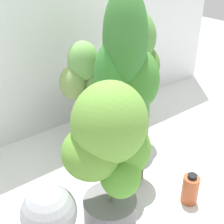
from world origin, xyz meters
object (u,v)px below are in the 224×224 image
Objects in this scene: potted_plant_back_center at (84,89)px; potted_plant_center at (126,83)px; floor_fan at (49,216)px; nutrient_bottle at (190,189)px; potted_plant_front_left at (110,152)px; potted_plant_back_right at (132,70)px.

potted_plant_center reaches higher than potted_plant_back_center.
potted_plant_back_center reaches higher than floor_fan.
nutrient_bottle is (0.14, -0.82, -0.34)m from potted_plant_back_center.
potted_plant_front_left is 0.37m from floor_fan.
potted_plant_front_left is 0.79m from potted_plant_back_right.
potted_plant_back_right reaches higher than potted_plant_front_left.
potted_plant_back_right is 0.81m from nutrient_bottle.
potted_plant_back_center is 0.93m from floor_fan.
potted_plant_center reaches higher than potted_plant_back_right.
nutrient_bottle is at bearing 157.47° from floor_fan.
potted_plant_back_right is at bearing 78.40° from nutrient_bottle.
nutrient_bottle is at bearing -101.60° from potted_plant_back_right.
potted_plant_front_left is at bearing 163.00° from nutrient_bottle.
potted_plant_back_right is at bearing -161.77° from floor_fan.
floor_fan is at bearing -132.66° from potted_plant_back_center.
floor_fan is (-0.62, -0.68, -0.15)m from potted_plant_back_center.
potted_plant_center is at bearing 109.35° from nutrient_bottle.
potted_plant_back_right is 0.83× the size of potted_plant_center.
nutrient_bottle is (-0.14, -0.66, -0.45)m from potted_plant_back_right.
potted_plant_center is (-0.27, -0.27, 0.08)m from potted_plant_back_right.
potted_plant_front_left is at bearing -114.39° from potted_plant_back_center.
potted_plant_center is at bearing -90.45° from potted_plant_back_center.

